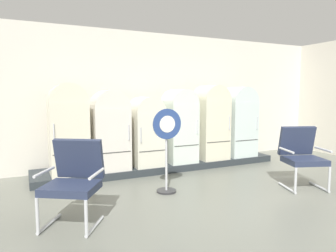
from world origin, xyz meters
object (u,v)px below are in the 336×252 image
at_px(refrigerator_0, 68,126).
at_px(armchair_right, 301,154).
at_px(sign_stand, 167,151).
at_px(armchair_left, 74,177).
at_px(refrigerator_4, 211,120).
at_px(refrigerator_5, 238,119).
at_px(refrigerator_2, 146,129).
at_px(refrigerator_1, 110,128).
at_px(refrigerator_3, 179,123).

distance_m(refrigerator_0, armchair_right, 4.08).
bearing_deg(sign_stand, armchair_left, -158.81).
bearing_deg(armchair_right, refrigerator_4, 102.50).
xyz_separation_m(refrigerator_4, refrigerator_5, (0.76, -0.00, -0.02)).
bearing_deg(refrigerator_2, refrigerator_1, -175.77).
distance_m(refrigerator_0, armchair_left, 1.99).
height_order(refrigerator_0, refrigerator_3, refrigerator_0).
relative_size(refrigerator_0, armchair_right, 1.59).
xyz_separation_m(refrigerator_5, armchair_left, (-3.98, -1.95, -0.41)).
bearing_deg(refrigerator_5, refrigerator_2, 179.32).
bearing_deg(armchair_right, refrigerator_0, 149.48).
distance_m(refrigerator_0, refrigerator_3, 2.25).
bearing_deg(refrigerator_4, refrigerator_3, -180.00).
bearing_deg(armchair_right, refrigerator_2, 133.44).
bearing_deg(refrigerator_4, refrigerator_0, -179.71).
bearing_deg(refrigerator_5, refrigerator_3, 179.86).
bearing_deg(refrigerator_5, armchair_right, -98.16).
distance_m(refrigerator_4, refrigerator_5, 0.76).
bearing_deg(refrigerator_0, armchair_right, -30.52).
relative_size(refrigerator_0, refrigerator_4, 1.00).
height_order(refrigerator_5, armchair_right, refrigerator_5).
relative_size(refrigerator_1, armchair_left, 1.48).
bearing_deg(refrigerator_0, refrigerator_2, 1.48).
xyz_separation_m(refrigerator_1, refrigerator_5, (3.04, 0.03, 0.05)).
relative_size(refrigerator_3, refrigerator_5, 0.96).
height_order(refrigerator_1, armchair_left, refrigerator_1).
relative_size(refrigerator_1, refrigerator_4, 0.93).
relative_size(refrigerator_2, refrigerator_5, 0.86).
height_order(refrigerator_0, armchair_left, refrigerator_0).
height_order(refrigerator_3, refrigerator_5, refrigerator_5).
bearing_deg(refrigerator_2, refrigerator_0, -178.52).
bearing_deg(refrigerator_1, refrigerator_2, 4.23).
xyz_separation_m(refrigerator_0, armchair_left, (-0.20, -1.93, -0.43)).
bearing_deg(refrigerator_3, refrigerator_4, 0.00).
bearing_deg(refrigerator_2, refrigerator_3, -1.81).
bearing_deg(refrigerator_3, armchair_left, -141.47).
relative_size(refrigerator_3, sign_stand, 1.14).
bearing_deg(refrigerator_5, refrigerator_1, -179.46).
bearing_deg(refrigerator_5, sign_stand, -151.21).
bearing_deg(refrigerator_1, armchair_right, -36.71).
xyz_separation_m(refrigerator_0, armchair_right, (3.49, -2.06, -0.43)).
xyz_separation_m(refrigerator_4, armchair_right, (0.46, -2.07, -0.43)).
bearing_deg(armchair_right, refrigerator_3, 120.89).
xyz_separation_m(refrigerator_4, armchair_left, (-3.23, -1.95, -0.43)).
distance_m(refrigerator_1, sign_stand, 1.47).
distance_m(refrigerator_1, refrigerator_2, 0.76).
bearing_deg(refrigerator_4, sign_stand, -141.54).
relative_size(refrigerator_2, armchair_right, 1.35).
relative_size(refrigerator_2, sign_stand, 1.03).
distance_m(refrigerator_2, refrigerator_3, 0.75).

